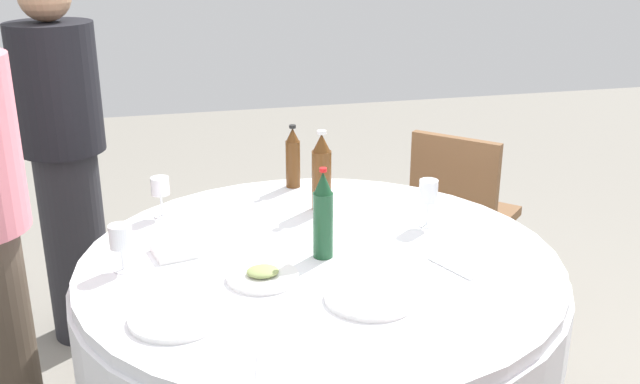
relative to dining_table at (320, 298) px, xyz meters
The scene contains 15 objects.
dining_table is the anchor object (origin of this frame).
bottle_dark_green_near 0.28m from the dining_table, ahead, with size 0.06×0.06×0.29m.
bottle_brown_left 0.50m from the dining_table, 75.39° to the left, with size 0.07×0.07×0.30m.
bottle_brown_west 0.71m from the dining_table, 85.46° to the left, with size 0.06×0.06×0.25m.
wine_glass_south 0.70m from the dining_table, 135.46° to the left, with size 0.06×0.06×0.15m.
wine_glass_north 0.65m from the dining_table, behind, with size 0.07×0.07×0.15m.
wine_glass_far 0.52m from the dining_table, 20.55° to the left, with size 0.06×0.06×0.17m.
plate_east 0.35m from the dining_table, 77.24° to the right, with size 0.26×0.26×0.02m.
plate_inner 0.28m from the dining_table, 150.88° to the right, with size 0.21×0.21×0.04m.
plate_right 0.57m from the dining_table, 147.93° to the right, with size 0.25×0.25×0.02m.
fork_left 0.63m from the dining_table, 117.18° to the right, with size 0.18×0.02×0.01m, color silver.
knife_west 0.43m from the dining_table, 26.84° to the right, with size 0.18×0.02×0.01m, color silver.
folded_napkin 0.49m from the dining_table, 164.05° to the left, with size 0.13×0.13×0.02m, color white.
person_near 1.33m from the dining_table, 129.58° to the left, with size 0.34×0.34×1.57m.
chair_far 1.18m from the dining_table, 43.63° to the left, with size 0.57×0.57×0.87m.
Camera 1 is at (-0.50, -2.02, 1.72)m, focal length 40.99 mm.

